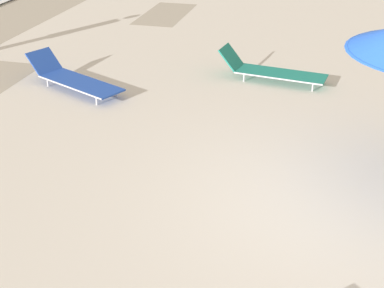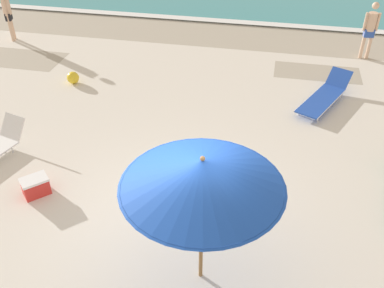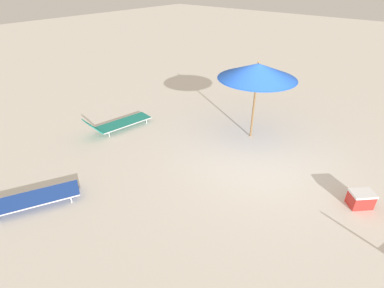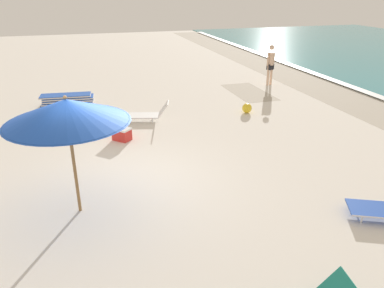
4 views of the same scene
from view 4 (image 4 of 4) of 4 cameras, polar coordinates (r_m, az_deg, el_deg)
The scene contains 7 objects.
ground_plane at distance 8.55m, azimuth -10.45°, elevation -6.92°, with size 60.00×60.00×0.16m.
beach_umbrella at distance 7.03m, azimuth -18.54°, elevation 4.76°, with size 2.25×2.25×2.36m.
lounger_stack at distance 14.81m, azimuth -18.44°, elevation 6.42°, with size 0.79×1.98×0.41m.
sun_lounger_near_water_left at distance 12.51m, azimuth -8.04°, elevation 4.54°, with size 1.13×2.14×0.63m.
beachgoer_shoreline_child at distance 17.24m, azimuth 11.89°, elevation 12.03°, with size 0.27×0.43×1.76m.
beach_ball at distance 13.32m, azimuth 8.37°, elevation 5.43°, with size 0.34×0.34×0.34m.
cooler_box at distance 10.98m, azimuth -10.64°, elevation 1.52°, with size 0.60×0.60×0.37m.
Camera 4 is at (7.42, -0.60, 4.13)m, focal length 35.00 mm.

